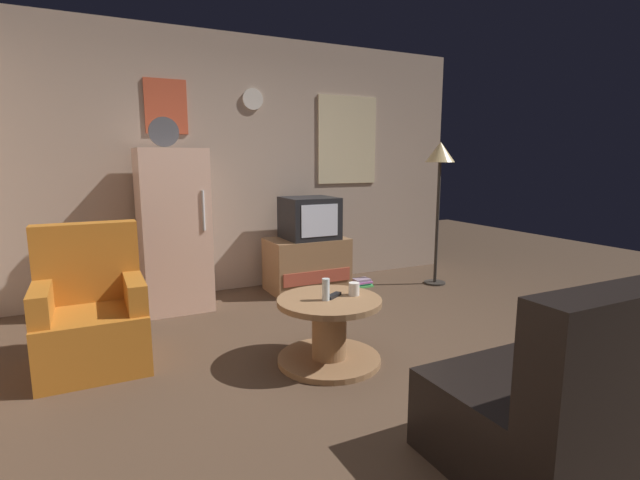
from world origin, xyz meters
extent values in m
plane|color=#4C3828|center=(0.00, 0.00, 0.00)|extent=(12.00, 12.00, 0.00)
cube|color=tan|center=(0.00, 2.45, 1.34)|extent=(5.20, 0.10, 2.67)
cube|color=beige|center=(1.21, 2.39, 1.62)|extent=(0.76, 0.02, 1.00)
cube|color=#C64C2D|center=(-0.82, 2.39, 1.91)|extent=(0.40, 0.02, 0.52)
cylinder|color=silver|center=(0.06, 2.39, 2.02)|extent=(0.22, 0.03, 0.22)
cube|color=beige|center=(-0.87, 2.02, 0.75)|extent=(0.60, 0.60, 1.50)
cylinder|color=silver|center=(-0.65, 1.71, 0.95)|extent=(0.02, 0.02, 0.36)
cylinder|color=#4C4C51|center=(-0.92, 1.94, 1.64)|extent=(0.26, 0.04, 0.26)
cube|color=#8E6642|center=(0.50, 2.01, 0.28)|extent=(0.84, 0.52, 0.57)
cube|color=#AD4733|center=(0.50, 1.75, 0.20)|extent=(0.76, 0.01, 0.14)
cube|color=black|center=(0.53, 2.01, 0.79)|extent=(0.54, 0.50, 0.44)
cube|color=silver|center=(0.53, 1.76, 0.79)|extent=(0.41, 0.01, 0.33)
cylinder|color=#332D28|center=(1.91, 1.59, 0.01)|extent=(0.24, 0.24, 0.02)
cylinder|color=#332D28|center=(1.91, 1.59, 0.70)|extent=(0.04, 0.04, 1.40)
cone|color=#F2D18C|center=(1.91, 1.59, 1.48)|extent=(0.32, 0.32, 0.22)
cylinder|color=#8E6642|center=(-0.14, 0.26, 0.02)|extent=(0.72, 0.72, 0.04)
cylinder|color=#8E6642|center=(-0.14, 0.26, 0.23)|extent=(0.24, 0.24, 0.42)
cylinder|color=#8E6642|center=(-0.14, 0.26, 0.44)|extent=(0.72, 0.72, 0.04)
cylinder|color=silver|center=(-0.18, 0.24, 0.54)|extent=(0.05, 0.05, 0.15)
cylinder|color=silver|center=(0.05, 0.25, 0.51)|extent=(0.08, 0.08, 0.09)
cube|color=black|center=(-0.10, 0.27, 0.47)|extent=(0.15, 0.12, 0.02)
cube|color=#B2661E|center=(-1.61, 0.91, 0.20)|extent=(0.68, 0.68, 0.40)
cube|color=#B2661E|center=(-1.61, 1.17, 0.68)|extent=(0.68, 0.16, 0.56)
cube|color=#B2661E|center=(-1.89, 0.91, 0.50)|extent=(0.12, 0.60, 0.20)
cube|color=#B2661E|center=(-1.33, 0.91, 0.50)|extent=(0.12, 0.60, 0.20)
cube|color=black|center=(0.62, -1.16, 0.20)|extent=(1.70, 0.80, 0.40)
cube|color=#53C35B|center=(1.10, 1.86, 0.01)|extent=(0.22, 0.17, 0.02)
cube|color=#40C6B1|center=(1.10, 1.86, 0.03)|extent=(0.20, 0.12, 0.02)
cube|color=#C06AB8|center=(1.10, 1.86, 0.05)|extent=(0.21, 0.15, 0.02)
cube|color=gray|center=(1.10, 1.86, 0.07)|extent=(0.18, 0.13, 0.03)
camera|label=1|loc=(-1.57, -2.48, 1.40)|focal=26.28mm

